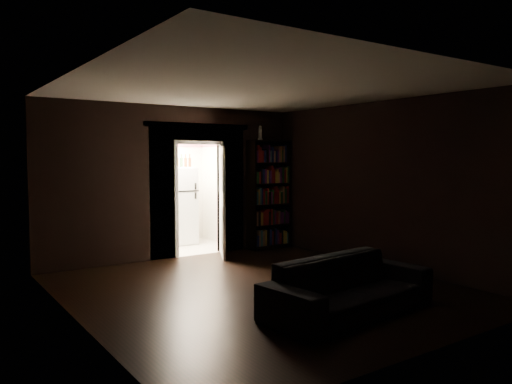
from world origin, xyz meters
The scene contains 9 objects.
ground centered at (0.00, 0.00, 0.00)m, with size 5.50×5.50×0.00m, color black.
room_walls centered at (-0.01, 1.07, 1.68)m, with size 5.02×5.61×2.84m.
kitchen_alcove centered at (0.50, 3.87, 1.21)m, with size 2.20×1.80×2.60m.
sofa centered at (0.25, -1.46, 0.43)m, with size 2.25×0.98×0.87m, color black.
bookshelf centered at (2.00, 2.55, 1.10)m, with size 0.90×0.32×2.20m, color black.
refrigerator centered at (0.64, 4.07, 0.82)m, with size 0.74×0.68×1.65m, color white.
door centered at (0.78, 2.35, 1.02)m, with size 0.85×0.05×2.05m, color white.
figurine centered at (1.80, 2.57, 2.34)m, with size 0.10×0.10×0.29m, color white.
bottles centered at (0.74, 4.07, 1.79)m, with size 0.69×0.09×0.28m, color black.
Camera 1 is at (-3.98, -5.63, 1.86)m, focal length 35.00 mm.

